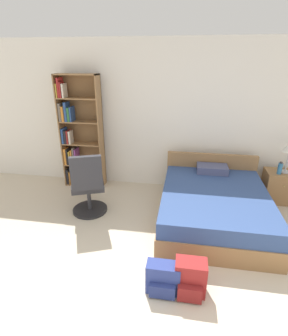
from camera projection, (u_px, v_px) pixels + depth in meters
wall_back at (179, 118)px, 4.59m from camera, size 9.00×0.06×2.60m
bookshelf at (77, 135)px, 4.77m from camera, size 0.75×0.27×2.04m
bed at (213, 204)px, 3.90m from camera, size 1.52×1.90×0.76m
office_chair at (88, 187)px, 3.96m from camera, size 0.63×0.69×1.03m
nightstand at (279, 186)px, 4.43m from camera, size 0.49×0.42×0.54m
water_bottle at (280, 168)px, 4.21m from camera, size 0.07×0.07×0.20m
backpack_red at (190, 279)px, 2.68m from camera, size 0.32×0.27×0.39m
backpack_blue at (163, 279)px, 2.71m from camera, size 0.35×0.23×0.34m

